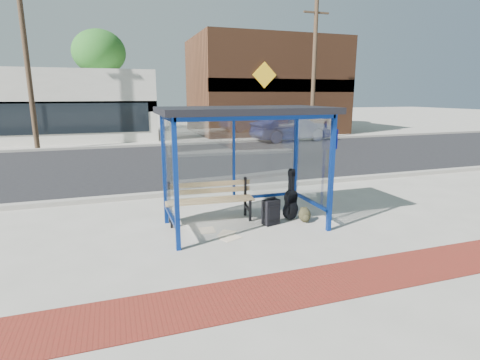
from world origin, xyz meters
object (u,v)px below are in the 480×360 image
object	(u,v)px
suitcase	(271,212)
parked_car	(291,128)
bench	(209,198)
fire_hydrant	(323,132)
guitar_bag	(291,202)
backpack	(305,215)

from	to	relation	value
suitcase	parked_car	size ratio (longest dim) A/B	0.13
bench	parked_car	size ratio (longest dim) A/B	0.41
parked_car	fire_hydrant	distance (m)	2.63
parked_car	suitcase	bearing A→B (deg)	147.05
bench	guitar_bag	bearing A→B (deg)	-11.31
bench	backpack	xyz separation A→B (m)	(1.89, -0.76, -0.35)
guitar_bag	suitcase	xyz separation A→B (m)	(-0.55, -0.20, -0.11)
guitar_bag	fire_hydrant	world-z (taller)	guitar_bag
bench	parked_car	world-z (taller)	parked_car
suitcase	fire_hydrant	size ratio (longest dim) A/B	0.84
guitar_bag	fire_hydrant	xyz separation A→B (m)	(8.75, 13.26, -0.01)
guitar_bag	bench	bearing A→B (deg)	143.17
bench	parked_car	distance (m)	14.50
bench	guitar_bag	world-z (taller)	guitar_bag
guitar_bag	suitcase	world-z (taller)	guitar_bag
fire_hydrant	suitcase	bearing A→B (deg)	-124.64
backpack	fire_hydrant	world-z (taller)	fire_hydrant
bench	fire_hydrant	world-z (taller)	bench
suitcase	bench	bearing A→B (deg)	135.65
bench	guitar_bag	size ratio (longest dim) A/B	1.80
bench	backpack	world-z (taller)	bench
bench	fire_hydrant	size ratio (longest dim) A/B	2.73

